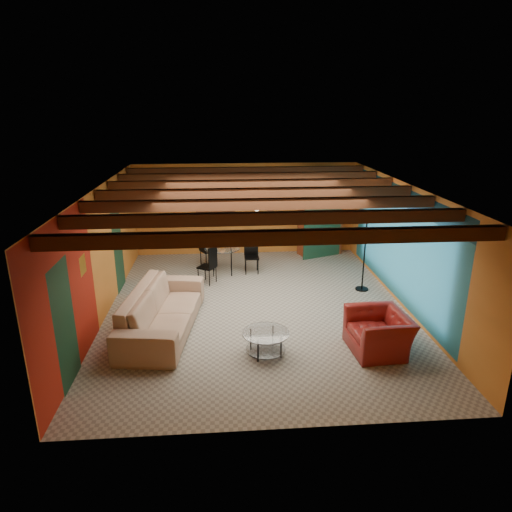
{
  "coord_description": "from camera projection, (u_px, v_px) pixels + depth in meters",
  "views": [
    {
      "loc": [
        -0.75,
        -9.2,
        4.3
      ],
      "look_at": [
        0.0,
        0.2,
        1.15
      ],
      "focal_mm": 31.9,
      "sensor_mm": 36.0,
      "label": 1
    }
  ],
  "objects": [
    {
      "name": "room",
      "position": [
        256.0,
        202.0,
        9.48
      ],
      "size": [
        6.52,
        8.01,
        2.71
      ],
      "color": "gray",
      "rests_on": "ground"
    },
    {
      "name": "vase",
      "position": [
        222.0,
        234.0,
        11.85
      ],
      "size": [
        0.2,
        0.2,
        0.19
      ],
      "primitive_type": "imported",
      "rotation": [
        0.0,
        0.0,
        0.08
      ],
      "color": "orange",
      "rests_on": "dining_table"
    },
    {
      "name": "floor_lamp",
      "position": [
        365.0,
        251.0,
        10.81
      ],
      "size": [
        0.51,
        0.51,
        1.96
      ],
      "primitive_type": null,
      "rotation": [
        0.0,
        0.0,
        -0.37
      ],
      "color": "black",
      "rests_on": "ground"
    },
    {
      "name": "armchair",
      "position": [
        378.0,
        332.0,
        8.26
      ],
      "size": [
        1.06,
        1.2,
        0.73
      ],
      "primitive_type": "imported",
      "rotation": [
        0.0,
        0.0,
        -1.5
      ],
      "color": "maroon",
      "rests_on": "ground"
    },
    {
      "name": "potted_plant",
      "position": [
        323.0,
        175.0,
        13.04
      ],
      "size": [
        0.51,
        0.45,
        0.5
      ],
      "primitive_type": "imported",
      "rotation": [
        0.0,
        0.0,
        -0.15
      ],
      "color": "#26661E",
      "rests_on": "armoire"
    },
    {
      "name": "coffee_table",
      "position": [
        266.0,
        343.0,
        8.18
      ],
      "size": [
        1.03,
        1.03,
        0.44
      ],
      "primitive_type": null,
      "rotation": [
        0.0,
        0.0,
        0.23
      ],
      "color": "white",
      "rests_on": "ground"
    },
    {
      "name": "ceiling_fan",
      "position": [
        257.0,
        204.0,
        9.37
      ],
      "size": [
        1.5,
        1.5,
        0.44
      ],
      "primitive_type": null,
      "color": "#472614",
      "rests_on": "ceiling"
    },
    {
      "name": "sofa",
      "position": [
        163.0,
        310.0,
        9.0
      ],
      "size": [
        1.55,
        3.1,
        0.87
      ],
      "primitive_type": "imported",
      "rotation": [
        0.0,
        0.0,
        1.44
      ],
      "color": "#A28169",
      "rests_on": "ground"
    },
    {
      "name": "painting",
      "position": [
        215.0,
        200.0,
        13.27
      ],
      "size": [
        1.05,
        0.03,
        0.65
      ],
      "primitive_type": "cube",
      "color": "black",
      "rests_on": "wall_back"
    },
    {
      "name": "armoire",
      "position": [
        321.0,
        220.0,
        13.45
      ],
      "size": [
        1.34,
        0.98,
        2.12
      ],
      "primitive_type": "cube",
      "rotation": [
        0.0,
        0.0,
        0.36
      ],
      "color": "brown",
      "rests_on": "ground"
    },
    {
      "name": "dining_table",
      "position": [
        222.0,
        256.0,
        12.04
      ],
      "size": [
        1.92,
        1.92,
        0.99
      ],
      "primitive_type": null,
      "rotation": [
        0.0,
        0.0,
        -0.01
      ],
      "color": "silver",
      "rests_on": "ground"
    }
  ]
}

